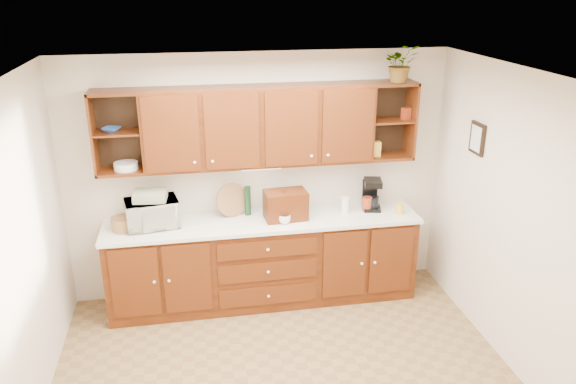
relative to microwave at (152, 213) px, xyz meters
name	(u,v)px	position (x,y,z in m)	size (l,w,h in m)	color
ceiling	(288,81)	(1.11, -1.47, 1.52)	(4.00, 4.00, 0.00)	white
back_wall	(259,177)	(1.11, 0.28, 0.22)	(4.00, 4.00, 0.00)	beige
left_wall	(12,273)	(-0.89, -1.47, 0.22)	(3.50, 3.50, 0.00)	beige
right_wall	(525,231)	(3.11, -1.47, 0.22)	(3.50, 3.50, 0.00)	beige
base_cabinets	(264,261)	(1.11, -0.02, -0.63)	(3.20, 0.60, 0.90)	#361506
countertop	(263,221)	(1.11, -0.03, -0.16)	(3.24, 0.64, 0.04)	white
upper_cabinets	(261,126)	(1.12, 0.12, 0.81)	(3.20, 0.33, 0.80)	#361506
undercabinet_light	(261,168)	(1.11, 0.06, 0.39)	(0.40, 0.05, 0.03)	white
framed_picture	(477,138)	(3.09, -0.57, 0.77)	(0.03, 0.24, 0.30)	black
wicker_basket	(123,224)	(-0.29, -0.04, -0.07)	(0.22, 0.22, 0.13)	olive
microwave	(152,213)	(0.00, 0.00, 0.00)	(0.51, 0.34, 0.28)	silver
towel_stack	(150,196)	(0.00, 0.00, 0.19)	(0.31, 0.23, 0.09)	#E7D36D
wine_bottle	(248,201)	(0.97, 0.12, 0.02)	(0.07, 0.07, 0.31)	black
woven_tray	(232,215)	(0.81, 0.13, -0.13)	(0.35, 0.35, 0.02)	olive
bread_box	(286,205)	(1.34, -0.05, 0.01)	(0.43, 0.27, 0.30)	#361506
mug_tree	(284,215)	(1.32, -0.08, -0.09)	(0.31, 0.30, 0.33)	#361506
canister_red	(367,204)	(2.23, 0.00, -0.06)	(0.10, 0.10, 0.15)	maroon
canister_white	(345,205)	(1.99, -0.01, -0.05)	(0.09, 0.09, 0.18)	white
canister_yellow	(400,209)	(2.55, -0.13, -0.09)	(0.08, 0.08, 0.11)	gold
coffee_maker	(372,194)	(2.30, 0.06, 0.02)	(0.22, 0.26, 0.33)	black
bowl_stack	(111,130)	(-0.31, 0.11, 0.84)	(0.17, 0.17, 0.04)	#27498F
plate_stack	(126,166)	(-0.21, 0.10, 0.47)	(0.23, 0.23, 0.07)	white
pantry_box_yellow	(376,149)	(2.32, 0.08, 0.52)	(0.09, 0.07, 0.16)	gold
pantry_box_red	(406,114)	(2.63, 0.08, 0.88)	(0.08, 0.07, 0.12)	maroon
potted_plant	(401,64)	(2.52, 0.05, 1.40)	(0.33, 0.29, 0.37)	#999999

